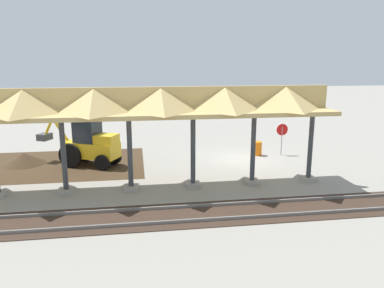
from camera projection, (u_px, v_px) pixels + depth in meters
ground_plane at (240, 159)px, 23.49m from camera, size 120.00×120.00×0.00m
dirt_work_zone at (58, 165)px, 22.25m from camera, size 10.08×7.00×0.01m
platform_canopy at (128, 103)px, 17.08m from camera, size 19.24×3.20×4.90m
rail_tracks at (293, 208)px, 15.70m from camera, size 60.00×2.58×0.15m
stop_sign at (282, 133)px, 24.28m from camera, size 0.76×0.06×2.05m
backhoe at (89, 144)px, 21.86m from camera, size 5.07×3.28×2.82m
dirt_mound at (24, 164)px, 22.41m from camera, size 5.07×5.07×1.35m
traffic_barrel at (257, 148)px, 24.35m from camera, size 0.56×0.56×0.90m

